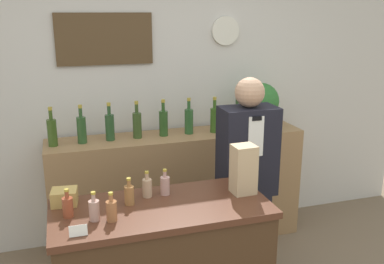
# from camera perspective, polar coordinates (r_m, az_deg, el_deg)

# --- Properties ---
(back_wall) EXTENTS (5.20, 0.09, 2.70)m
(back_wall) POSITION_cam_1_polar(r_m,az_deg,el_deg) (3.81, -5.02, 5.65)
(back_wall) COLOR silver
(back_wall) RESTS_ON ground_plane
(back_shelf) EXTENTS (2.20, 0.43, 1.00)m
(back_shelf) POSITION_cam_1_polar(r_m,az_deg,el_deg) (3.84, -1.81, -7.57)
(back_shelf) COLOR #9E754C
(back_shelf) RESTS_ON ground_plane
(shopkeeper) EXTENTS (0.40, 0.25, 1.59)m
(shopkeeper) POSITION_cam_1_polar(r_m,az_deg,el_deg) (3.18, 7.25, -7.09)
(shopkeeper) COLOR black
(shopkeeper) RESTS_ON ground_plane
(potted_plant) EXTENTS (0.32, 0.32, 0.41)m
(potted_plant) POSITION_cam_1_polar(r_m,az_deg,el_deg) (3.87, 9.18, 3.92)
(potted_plant) COLOR #4C3D2D
(potted_plant) RESTS_ON back_shelf
(paper_bag) EXTENTS (0.14, 0.13, 0.31)m
(paper_bag) POSITION_cam_1_polar(r_m,az_deg,el_deg) (2.63, 6.89, -4.96)
(paper_bag) COLOR tan
(paper_bag) RESTS_ON display_counter
(price_card_left) EXTENTS (0.09, 0.02, 0.06)m
(price_card_left) POSITION_cam_1_polar(r_m,az_deg,el_deg) (2.26, -14.93, -12.61)
(price_card_left) COLOR white
(price_card_left) RESTS_ON display_counter
(gift_box) EXTENTS (0.16, 0.15, 0.09)m
(gift_box) POSITION_cam_1_polar(r_m,az_deg,el_deg) (2.61, -16.65, -8.30)
(gift_box) COLOR tan
(gift_box) RESTS_ON display_counter
(counter_bottle_0) EXTENTS (0.06, 0.06, 0.16)m
(counter_bottle_0) POSITION_cam_1_polar(r_m,az_deg,el_deg) (2.45, -16.24, -9.51)
(counter_bottle_0) COLOR brown
(counter_bottle_0) RESTS_ON display_counter
(counter_bottle_1) EXTENTS (0.06, 0.06, 0.16)m
(counter_bottle_1) POSITION_cam_1_polar(r_m,az_deg,el_deg) (2.38, -12.91, -10.05)
(counter_bottle_1) COLOR tan
(counter_bottle_1) RESTS_ON display_counter
(counter_bottle_2) EXTENTS (0.06, 0.06, 0.16)m
(counter_bottle_2) POSITION_cam_1_polar(r_m,az_deg,el_deg) (2.35, -10.68, -10.20)
(counter_bottle_2) COLOR #A3663E
(counter_bottle_2) RESTS_ON display_counter
(counter_bottle_3) EXTENTS (0.06, 0.06, 0.16)m
(counter_bottle_3) POSITION_cam_1_polar(r_m,az_deg,el_deg) (2.52, -8.36, -8.24)
(counter_bottle_3) COLOR #9E6C3C
(counter_bottle_3) RESTS_ON display_counter
(counter_bottle_4) EXTENTS (0.06, 0.06, 0.16)m
(counter_bottle_4) POSITION_cam_1_polar(r_m,az_deg,el_deg) (2.61, -6.00, -7.33)
(counter_bottle_4) COLOR tan
(counter_bottle_4) RESTS_ON display_counter
(counter_bottle_5) EXTENTS (0.06, 0.06, 0.16)m
(counter_bottle_5) POSITION_cam_1_polar(r_m,az_deg,el_deg) (2.63, -3.62, -7.06)
(counter_bottle_5) COLOR tan
(counter_bottle_5) RESTS_ON display_counter
(shelf_bottle_0) EXTENTS (0.07, 0.07, 0.31)m
(shelf_bottle_0) POSITION_cam_1_polar(r_m,az_deg,el_deg) (3.50, -18.15, 0.06)
(shelf_bottle_0) COLOR #344F1C
(shelf_bottle_0) RESTS_ON back_shelf
(shelf_bottle_1) EXTENTS (0.07, 0.07, 0.31)m
(shelf_bottle_1) POSITION_cam_1_polar(r_m,az_deg,el_deg) (3.51, -14.51, 0.40)
(shelf_bottle_1) COLOR #2B4F27
(shelf_bottle_1) RESTS_ON back_shelf
(shelf_bottle_2) EXTENTS (0.07, 0.07, 0.31)m
(shelf_bottle_2) POSITION_cam_1_polar(r_m,az_deg,el_deg) (3.54, -10.90, 0.76)
(shelf_bottle_2) COLOR #274A27
(shelf_bottle_2) RESTS_ON back_shelf
(shelf_bottle_3) EXTENTS (0.07, 0.07, 0.31)m
(shelf_bottle_3) POSITION_cam_1_polar(r_m,az_deg,el_deg) (3.57, -7.33, 1.03)
(shelf_bottle_3) COLOR #354B22
(shelf_bottle_3) RESTS_ON back_shelf
(shelf_bottle_4) EXTENTS (0.07, 0.07, 0.31)m
(shelf_bottle_4) POSITION_cam_1_polar(r_m,az_deg,el_deg) (3.62, -3.82, 1.31)
(shelf_bottle_4) COLOR #2B5022
(shelf_bottle_4) RESTS_ON back_shelf
(shelf_bottle_5) EXTENTS (0.07, 0.07, 0.31)m
(shelf_bottle_5) POSITION_cam_1_polar(r_m,az_deg,el_deg) (3.67, -0.42, 1.57)
(shelf_bottle_5) COLOR #2A562A
(shelf_bottle_5) RESTS_ON back_shelf
(shelf_bottle_6) EXTENTS (0.07, 0.07, 0.31)m
(shelf_bottle_6) POSITION_cam_1_polar(r_m,az_deg,el_deg) (3.72, 3.01, 1.73)
(shelf_bottle_6) COLOR #33581E
(shelf_bottle_6) RESTS_ON back_shelf
(shelf_bottle_7) EXTENTS (0.07, 0.07, 0.31)m
(shelf_bottle_7) POSITION_cam_1_polar(r_m,az_deg,el_deg) (3.83, 5.99, 2.09)
(shelf_bottle_7) COLOR #314A2A
(shelf_bottle_7) RESTS_ON back_shelf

